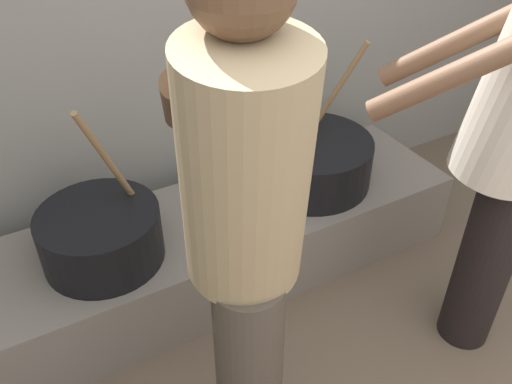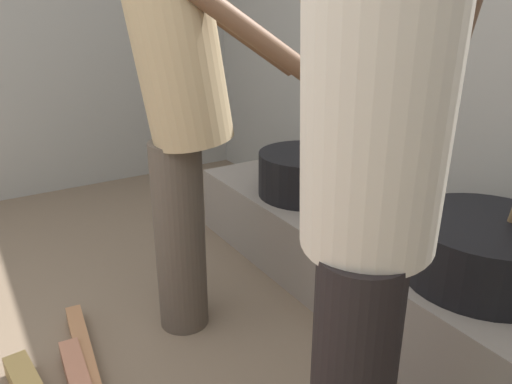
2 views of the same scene
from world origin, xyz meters
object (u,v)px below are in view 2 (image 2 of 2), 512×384
cooking_pot_main (305,173)px  cook_in_tan_shirt (181,102)px  cooking_pot_secondary (485,250)px  cook_in_cream_shirt (370,187)px

cooking_pot_main → cook_in_tan_shirt: cook_in_tan_shirt is taller
cooking_pot_secondary → cooking_pot_main: bearing=-177.1°
cooking_pot_main → cook_in_tan_shirt: bearing=-72.7°
cook_in_cream_shirt → cooking_pot_main: bearing=148.3°
cook_in_tan_shirt → cook_in_cream_shirt: size_ratio=1.01×
cook_in_tan_shirt → cook_in_cream_shirt: cook_in_tan_shirt is taller
cooking_pot_main → cooking_pot_secondary: 0.99m
cooking_pot_main → cooking_pot_secondary: bearing=2.9°
cooking_pot_main → cooking_pot_secondary: size_ratio=1.00×
cooking_pot_secondary → cook_in_tan_shirt: cook_in_tan_shirt is taller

